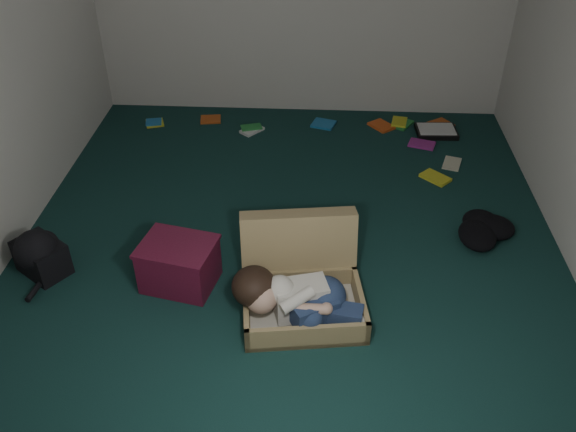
# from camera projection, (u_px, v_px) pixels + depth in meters

# --- Properties ---
(floor) EXTENTS (4.50, 4.50, 0.00)m
(floor) POSITION_uv_depth(u_px,v_px,m) (289.00, 242.00, 4.56)
(floor) COLOR #102E2B
(floor) RESTS_ON ground
(wall_front) EXTENTS (4.50, 0.00, 4.50)m
(wall_front) POSITION_uv_depth(u_px,v_px,m) (252.00, 357.00, 1.98)
(wall_front) COLOR silver
(wall_front) RESTS_ON ground
(suitcase) EXTENTS (0.86, 0.84, 0.56)m
(suitcase) POSITION_uv_depth(u_px,v_px,m) (301.00, 282.00, 3.95)
(suitcase) COLOR #A18958
(suitcase) RESTS_ON floor
(person) EXTENTS (0.84, 0.41, 0.35)m
(person) POSITION_uv_depth(u_px,v_px,m) (296.00, 298.00, 3.77)
(person) COLOR silver
(person) RESTS_ON suitcase
(maroon_bin) EXTENTS (0.56, 0.48, 0.33)m
(maroon_bin) POSITION_uv_depth(u_px,v_px,m) (179.00, 264.00, 4.10)
(maroon_bin) COLOR #561128
(maroon_bin) RESTS_ON floor
(backpack) EXTENTS (0.56, 0.54, 0.26)m
(backpack) POSITION_uv_depth(u_px,v_px,m) (41.00, 256.00, 4.22)
(backpack) COLOR black
(backpack) RESTS_ON floor
(clothing_pile) EXTENTS (0.51, 0.42, 0.16)m
(clothing_pile) POSITION_uv_depth(u_px,v_px,m) (490.00, 227.00, 4.59)
(clothing_pile) COLOR black
(clothing_pile) RESTS_ON floor
(paper_tray) EXTENTS (0.40, 0.31, 0.05)m
(paper_tray) POSITION_uv_depth(u_px,v_px,m) (436.00, 131.00, 5.93)
(paper_tray) COLOR black
(paper_tray) RESTS_ON floor
(book_scatter) EXTENTS (3.08, 1.24, 0.02)m
(book_scatter) POSITION_uv_depth(u_px,v_px,m) (345.00, 135.00, 5.91)
(book_scatter) COLOR yellow
(book_scatter) RESTS_ON floor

